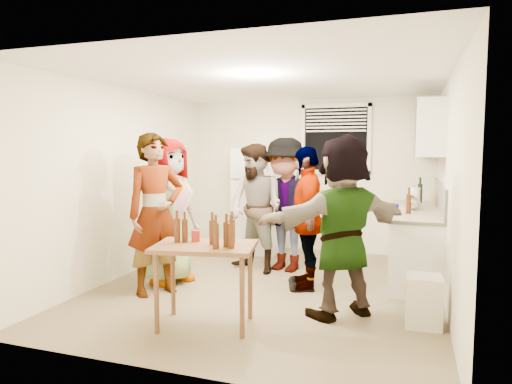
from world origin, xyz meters
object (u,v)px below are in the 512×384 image
(kettle, at_px, (412,210))
(guest_orange, at_px, (341,315))
(refrigerator, at_px, (258,200))
(blue_cup, at_px, (394,214))
(guest_black, at_px, (305,288))
(guest_back_left, at_px, (256,271))
(guest_grey, at_px, (170,282))
(trash_bin, at_px, (424,300))
(beer_bottle_counter, at_px, (408,214))
(beer_bottle_table, at_px, (185,242))
(red_cup, at_px, (196,241))
(wine_bottle, at_px, (419,203))
(guest_stripe, at_px, (157,293))
(guest_back_right, at_px, (285,270))
(serving_table, at_px, (206,326))

(kettle, bearing_deg, guest_orange, -128.34)
(refrigerator, bearing_deg, blue_cup, -30.71)
(blue_cup, distance_m, guest_black, 1.41)
(guest_orange, bearing_deg, kettle, -154.28)
(blue_cup, height_order, guest_back_left, blue_cup)
(guest_grey, bearing_deg, trash_bin, -82.11)
(beer_bottle_counter, bearing_deg, beer_bottle_table, -136.12)
(refrigerator, bearing_deg, red_cup, -82.86)
(wine_bottle, xyz_separation_m, guest_stripe, (-2.93, -2.49, -0.90))
(refrigerator, xyz_separation_m, guest_back_right, (0.73, -1.00, -0.85))
(trash_bin, distance_m, guest_back_right, 2.36)
(serving_table, xyz_separation_m, guest_back_right, (0.20, 2.20, 0.00))
(trash_bin, height_order, guest_black, trash_bin)
(guest_back_left, relative_size, guest_black, 1.02)
(guest_stripe, distance_m, guest_black, 1.78)
(kettle, bearing_deg, guest_grey, -173.82)
(serving_table, relative_size, guest_back_left, 0.53)
(beer_bottle_counter, height_order, guest_orange, beer_bottle_counter)
(beer_bottle_counter, xyz_separation_m, serving_table, (-1.82, -2.01, -0.90))
(wine_bottle, bearing_deg, serving_table, -121.46)
(blue_cup, xyz_separation_m, serving_table, (-1.66, -1.90, -0.90))
(blue_cup, relative_size, guest_stripe, 0.07)
(red_cup, bearing_deg, guest_back_right, 80.77)
(wine_bottle, xyz_separation_m, guest_grey, (-3.01, -2.05, -0.90))
(beer_bottle_table, height_order, guest_stripe, beer_bottle_table)
(serving_table, distance_m, guest_grey, 1.57)
(guest_orange, bearing_deg, guest_stripe, -42.99)
(wine_bottle, distance_m, guest_stripe, 3.95)
(beer_bottle_counter, height_order, guest_back_left, beer_bottle_counter)
(kettle, bearing_deg, guest_black, -160.20)
(guest_black, bearing_deg, red_cup, -46.54)
(refrigerator, relative_size, beer_bottle_counter, 7.10)
(kettle, height_order, guest_stripe, kettle)
(refrigerator, bearing_deg, guest_orange, -55.43)
(beer_bottle_counter, height_order, guest_back_right, beer_bottle_counter)
(guest_black, bearing_deg, beer_bottle_table, -48.13)
(blue_cup, xyz_separation_m, red_cup, (-1.80, -1.81, -0.10))
(trash_bin, relative_size, guest_orange, 0.26)
(kettle, xyz_separation_m, guest_back_right, (-1.67, -0.18, -0.90))
(wine_bottle, relative_size, guest_orange, 0.15)
(kettle, height_order, blue_cup, kettle)
(beer_bottle_counter, relative_size, trash_bin, 0.49)
(guest_stripe, bearing_deg, guest_back_right, -1.88)
(blue_cup, xyz_separation_m, guest_orange, (-0.46, -1.20, -0.90))
(red_cup, height_order, guest_black, red_cup)
(refrigerator, bearing_deg, kettle, -19.07)
(refrigerator, distance_m, beer_bottle_table, 3.18)
(guest_grey, height_order, guest_back_left, guest_back_left)
(guest_black, bearing_deg, serving_table, -40.41)
(guest_grey, bearing_deg, beer_bottle_table, -126.89)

